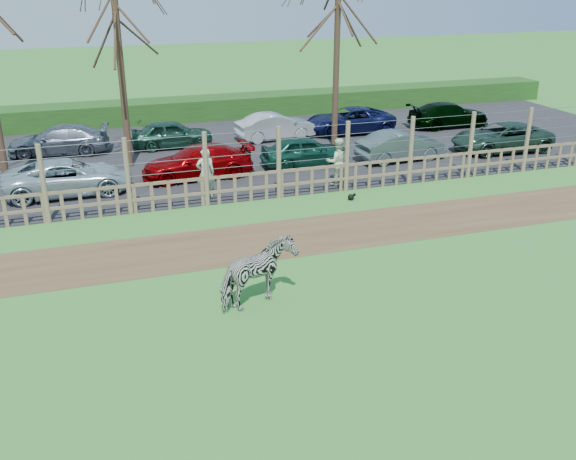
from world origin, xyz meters
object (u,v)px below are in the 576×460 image
object	(u,v)px
car_4	(305,151)
car_12	(349,120)
tree_mid	(118,41)
car_2	(68,177)
car_5	(401,146)
tree_right	(337,23)
car_10	(172,134)
zebra	(258,274)
car_3	(197,162)
car_11	(275,126)
car_6	(502,137)
crow	(351,197)
car_9	(59,140)
visitor_b	(338,162)
visitor_a	(206,173)
car_13	(449,115)

from	to	relation	value
car_4	car_12	xyz separation A→B (m)	(3.90, 4.64, 0.00)
tree_mid	car_2	world-z (taller)	tree_mid
car_5	car_4	bearing A→B (deg)	79.36
tree_right	car_10	xyz separation A→B (m)	(-6.92, 1.87, -4.60)
zebra	car_2	xyz separation A→B (m)	(-4.06, 9.76, -0.16)
tree_mid	zebra	xyz separation A→B (m)	(1.72, -12.64, -4.07)
tree_right	car_3	size ratio (longest dim) A/B	1.78
car_5	car_11	distance (m)	6.30
car_6	car_11	distance (m)	9.99
car_10	car_12	bearing A→B (deg)	-87.48
car_4	crow	bearing A→B (deg)	-175.71
tree_right	car_5	distance (m)	5.81
car_9	visitor_b	bearing A→B (deg)	58.92
tree_mid	car_12	distance (m)	11.63
visitor_b	car_4	xyz separation A→B (m)	(-0.26, 2.69, -0.26)
visitor_a	car_5	bearing A→B (deg)	-164.13
tree_right	car_13	bearing A→B (deg)	13.38
car_9	zebra	bearing A→B (deg)	23.38
car_5	tree_mid	bearing A→B (deg)	72.10
car_2	car_5	distance (m)	12.96
tree_mid	tree_right	size ratio (longest dim) A/B	0.93
car_9	visitor_a	bearing A→B (deg)	39.97
car_11	car_12	world-z (taller)	same
car_13	tree_right	bearing A→B (deg)	102.27
car_5	car_11	world-z (taller)	same
car_3	visitor_a	bearing A→B (deg)	-6.16
car_4	car_10	world-z (taller)	same
crow	car_9	size ratio (longest dim) A/B	0.07
car_9	crow	bearing A→B (deg)	53.03
tree_right	visitor_b	xyz separation A→B (m)	(-2.09, -5.37, -4.34)
visitor_a	car_9	world-z (taller)	visitor_a
zebra	crow	xyz separation A→B (m)	(5.05, 6.14, -0.68)
car_6	car_12	xyz separation A→B (m)	(-4.87, 5.18, 0.00)
zebra	car_9	world-z (taller)	zebra
car_2	car_13	xyz separation A→B (m)	(18.12, 4.99, 0.00)
car_6	car_12	bearing A→B (deg)	-134.05
visitor_b	car_6	distance (m)	8.78
zebra	crow	size ratio (longest dim) A/B	6.55
tree_mid	car_13	bearing A→B (deg)	7.63
zebra	crow	bearing A→B (deg)	-65.63
crow	car_3	xyz separation A→B (m)	(-4.49, 4.10, 0.52)
car_5	car_10	world-z (taller)	same
car_6	car_13	distance (m)	4.85
zebra	car_9	size ratio (longest dim) A/B	0.46
visitor_b	car_2	distance (m)	9.47
crow	car_11	distance (m)	8.88
tree_right	car_4	bearing A→B (deg)	-131.11
zebra	tree_mid	bearing A→B (deg)	-18.41
car_3	car_12	world-z (taller)	same
visitor_b	car_9	xyz separation A→B (m)	(-9.55, 7.64, -0.26)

